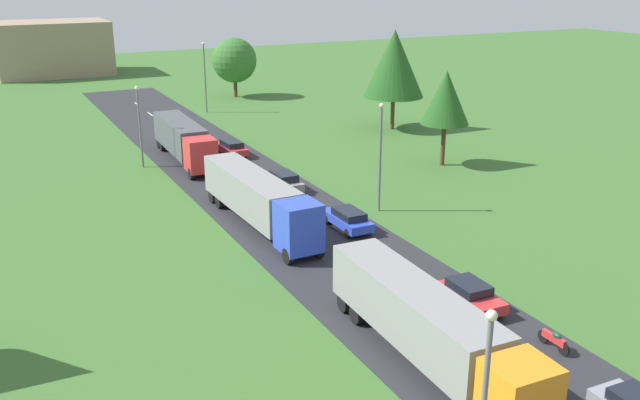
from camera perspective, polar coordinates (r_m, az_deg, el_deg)
road at (r=42.09m, az=3.24°, el=-5.66°), size 10.00×140.00×0.06m
lane_marking_centre at (r=40.11m, az=5.05°, el=-6.93°), size 0.16×123.55×0.01m
truck_lead at (r=32.08m, az=8.75°, el=-9.99°), size 2.88×14.33×3.42m
truck_second at (r=48.19m, az=-5.05°, el=0.17°), size 2.90×14.73×3.56m
truck_third at (r=65.69m, az=-11.05°, el=4.89°), size 2.82×13.35×3.51m
car_second at (r=38.08m, az=12.13°, el=-7.54°), size 2.00×3.99×1.39m
car_third at (r=47.95m, az=2.28°, el=-1.53°), size 1.82×4.43×1.40m
car_fourth at (r=56.28m, az=-2.99°, el=1.58°), size 1.88×4.30×1.49m
car_fifth at (r=67.13m, az=-7.25°, el=4.26°), size 1.97×4.64×1.45m
motorcycle_courier at (r=35.41m, az=18.50°, el=-10.71°), size 0.28×1.94×0.91m
lamppost_second at (r=50.73m, az=4.94°, el=3.93°), size 0.36×0.36×8.05m
lamppost_third at (r=64.09m, az=-14.48°, el=6.16°), size 0.36×0.36×7.31m
lamppost_fourth at (r=87.28m, az=-9.36°, el=10.11°), size 0.36×0.36×8.52m
tree_oak at (r=63.34m, az=10.21°, el=8.19°), size 4.29×4.29×8.54m
tree_maple at (r=77.12m, az=6.06°, el=11.00°), size 6.55×6.55×10.81m
tree_pine at (r=97.34m, az=-6.98°, el=11.22°), size 6.03×6.03×8.00m
distant_building at (r=124.94m, az=-20.91°, el=11.47°), size 17.49×11.99×8.59m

